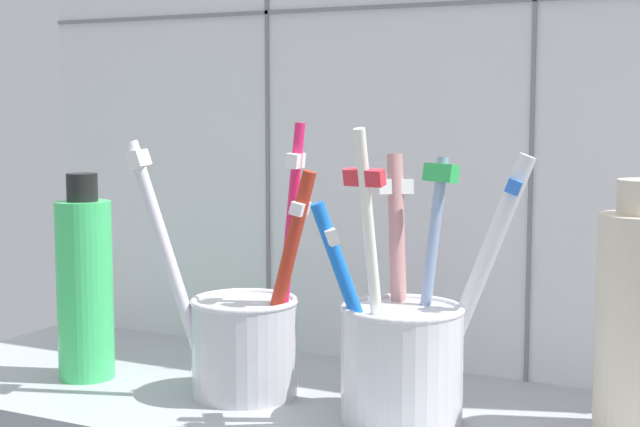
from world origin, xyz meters
TOP-DOWN VIEW (x-y plane):
  - counter_slab at (0.00, 0.00)cm, footprint 64.00×22.00cm
  - tile_wall_back at (0.00, 12.00)cm, footprint 64.00×2.20cm
  - toothbrush_cup_left at (-5.75, -0.99)cm, footprint 12.51×8.25cm
  - toothbrush_cup_right at (5.85, -0.82)cm, footprint 12.52×9.33cm
  - soap_bottle at (-18.29, -2.52)cm, footprint 4.05×4.05cm

SIDE VIEW (x-z plane):
  - counter_slab at x=0.00cm, z-range 0.00..2.00cm
  - toothbrush_cup_left at x=-5.75cm, z-range -3.25..15.44cm
  - toothbrush_cup_right at x=5.85cm, z-range -2.73..15.82cm
  - soap_bottle at x=-18.29cm, z-range 1.33..16.29cm
  - tile_wall_back at x=0.00cm, z-range 0.00..45.00cm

